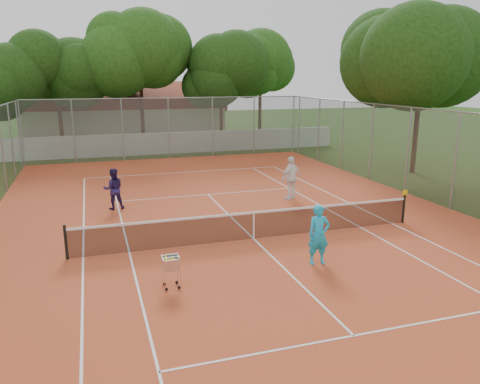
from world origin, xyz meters
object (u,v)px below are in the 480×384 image
object	(u,v)px
player_near	(319,235)
player_far_right	(291,178)
tennis_net	(254,225)
clubhouse	(124,113)
ball_hopper	(171,271)
player_far_left	(113,189)

from	to	relation	value
player_near	player_far_right	xyz separation A→B (m)	(2.27, 7.10, 0.08)
tennis_net	clubhouse	bearing A→B (deg)	93.95
tennis_net	player_far_right	xyz separation A→B (m)	(3.36, 4.52, 0.47)
tennis_net	clubhouse	xyz separation A→B (m)	(-2.00, 29.00, 1.69)
clubhouse	ball_hopper	bearing A→B (deg)	-92.29
player_near	ball_hopper	xyz separation A→B (m)	(-4.36, -0.31, -0.42)
player_far_left	ball_hopper	xyz separation A→B (m)	(0.99, -8.15, -0.39)
player_near	ball_hopper	distance (m)	4.40
tennis_net	ball_hopper	bearing A→B (deg)	-138.54
player_far_left	player_far_right	bearing A→B (deg)	172.32
player_near	player_far_right	world-z (taller)	player_far_right
player_near	clubhouse	bearing A→B (deg)	101.90
player_far_left	player_far_right	world-z (taller)	player_far_right
clubhouse	player_far_right	xyz separation A→B (m)	(5.36, -24.48, -1.22)
player_far_left	ball_hopper	bearing A→B (deg)	94.76
player_near	player_far_left	size ratio (longest dim) A/B	1.04
tennis_net	player_far_left	distance (m)	6.78
clubhouse	player_near	bearing A→B (deg)	-84.42
clubhouse	player_near	xyz separation A→B (m)	(3.09, -31.58, -1.30)
player_near	player_far_right	size ratio (longest dim) A/B	0.92
player_near	ball_hopper	size ratio (longest dim) A/B	1.92
ball_hopper	player_far_right	bearing A→B (deg)	62.69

